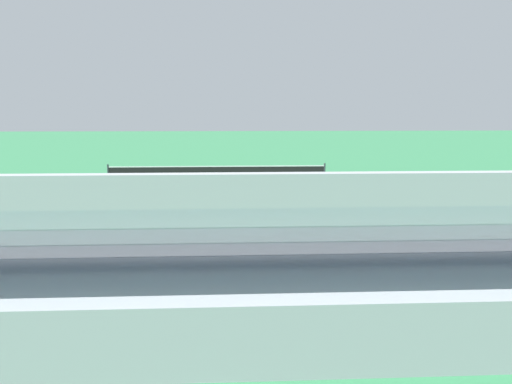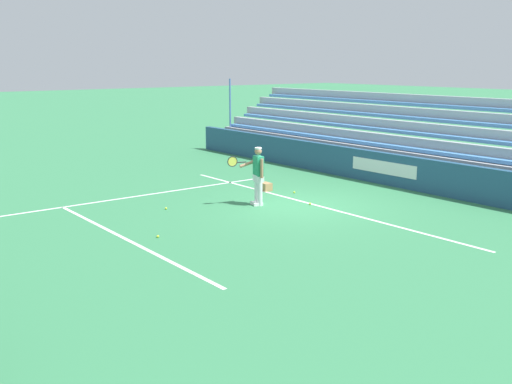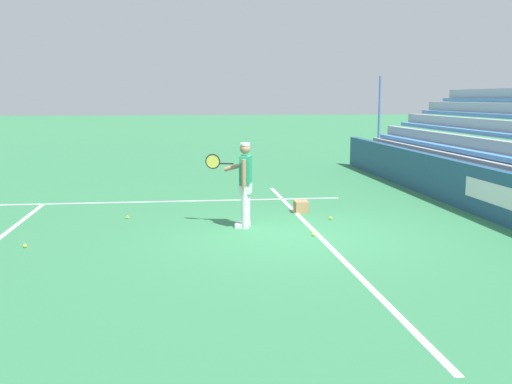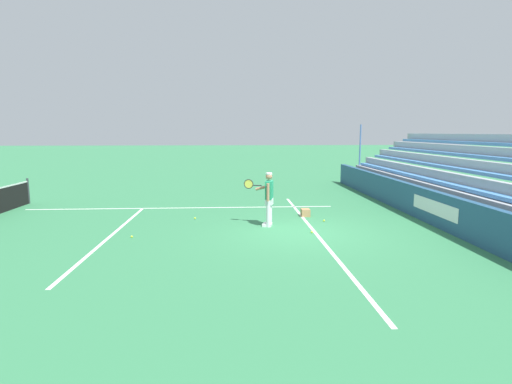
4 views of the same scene
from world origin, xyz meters
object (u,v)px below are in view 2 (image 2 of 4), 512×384
Objects in this scene: tennis_ball_far_left at (310,204)px; tennis_player at (257,175)px; tennis_ball_toward_net at (294,192)px; ball_box_cardboard at (265,187)px; tennis_ball_stray_back at (158,236)px; tennis_ball_on_baseline at (166,208)px.

tennis_player is at bearing 51.57° from tennis_ball_far_left.
ball_box_cardboard is at bearing 26.92° from tennis_ball_toward_net.
tennis_ball_toward_net is (1.74, -5.94, 0.00)m from tennis_ball_stray_back.
tennis_ball_stray_back and tennis_ball_on_baseline have the same top height.
tennis_ball_on_baseline is at bearing -33.58° from tennis_ball_stray_back.
tennis_ball_stray_back is at bearing 115.90° from ball_box_cardboard.
ball_box_cardboard is (1.44, -1.46, -0.76)m from tennis_player.
tennis_ball_stray_back and tennis_ball_toward_net have the same top height.
tennis_ball_stray_back is at bearing 146.42° from tennis_ball_on_baseline.
tennis_ball_stray_back is at bearing 106.87° from tennis_player.
tennis_ball_far_left is 1.00× the size of tennis_ball_stray_back.
tennis_ball_far_left is 1.65m from tennis_ball_toward_net.
ball_box_cardboard is at bearing -85.74° from tennis_ball_on_baseline.
tennis_ball_far_left is at bearing 154.73° from tennis_ball_toward_net.
tennis_ball_toward_net is at bearing -74.75° from tennis_player.
tennis_player is 25.98× the size of tennis_ball_far_left.
tennis_ball_stray_back is at bearing 106.34° from tennis_ball_toward_net.
tennis_ball_on_baseline is 1.00× the size of tennis_ball_toward_net.
ball_box_cardboard is 6.08m from tennis_ball_stray_back.
tennis_ball_toward_net is (-0.62, -4.37, 0.00)m from tennis_ball_on_baseline.
tennis_ball_on_baseline is at bearing 59.92° from tennis_ball_far_left.
tennis_player is at bearing 105.25° from tennis_ball_toward_net.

